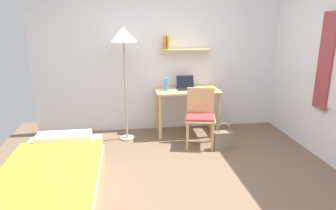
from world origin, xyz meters
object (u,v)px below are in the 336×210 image
Objects in this scene: laptop at (185,86)px; bed at (52,189)px; standing_lamp at (123,41)px; desk_chair at (200,114)px; book_stack at (210,88)px; handbag at (223,140)px; water_bottle at (166,84)px; desk at (187,98)px.

bed is at bearing -131.03° from laptop.
standing_lamp is at bearing 67.28° from bed.
book_stack is (0.27, 0.46, 0.30)m from desk_chair.
standing_lamp is at bearing 156.09° from handbag.
desk_chair is at bearing 139.66° from handbag.
handbag is at bearing -44.84° from water_bottle.
water_bottle is at bearing 176.93° from book_stack.
desk is 0.41m from book_stack.
bed is 4.65× the size of handbag.
water_bottle is (0.67, 0.12, -0.72)m from standing_lamp.
desk_chair reaches higher than desk.
book_stack is (1.40, 0.08, -0.80)m from standing_lamp.
desk_chair is 2.07× the size of handbag.
water_bottle is at bearing 10.15° from standing_lamp.
water_bottle is at bearing -176.97° from desk.
handbag is (2.19, 1.21, -0.09)m from bed.
book_stack is at bearing 59.65° from desk_chair.
standing_lamp is at bearing -172.28° from desk.
desk_chair is at bearing -78.29° from desk.
laptop reaches higher than desk.
standing_lamp is at bearing -176.70° from book_stack.
laptop is 0.41m from book_stack.
laptop is at bearing 103.98° from desk.
standing_lamp is 1.61m from book_stack.
desk_chair is at bearing -18.62° from standing_lamp.
water_bottle is (-0.35, -0.02, 0.24)m from desk.
desk_chair is 0.49× the size of standing_lamp.
bed is 8.38× the size of book_stack.
laptop reaches higher than water_bottle.
water_bottle is 0.48× the size of handbag.
laptop is at bearing 163.15° from book_stack.
laptop is 1.14m from handbag.
desk is 0.55m from desk_chair.
bed is 2.77m from laptop.
desk is 2.49× the size of handbag.
book_stack is 0.95m from handbag.
desk is 1.41m from standing_lamp.
handbag is at bearing -63.27° from laptop.
book_stack is at bearing 41.56° from bed.
handbag is at bearing -40.34° from desk_chair.
book_stack is (0.39, -0.12, -0.03)m from laptop.
standing_lamp is 6.00× the size of laptop.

